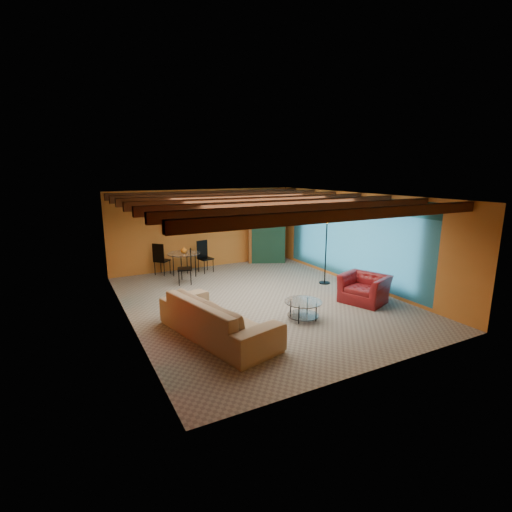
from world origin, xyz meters
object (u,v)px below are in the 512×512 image
potted_plant (265,199)px  vase (183,241)px  dining_table (184,260)px  floor_lamp (326,250)px  armchair (364,288)px  coffee_table (303,310)px  armoire (264,234)px  sofa (218,317)px

potted_plant → vase: size_ratio=2.29×
potted_plant → vase: (-3.24, -0.59, -1.13)m
dining_table → potted_plant: potted_plant is taller
floor_lamp → potted_plant: size_ratio=4.21×
vase → armchair: bearing=-52.9°
coffee_table → potted_plant: 5.99m
armoire → armchair: bearing=-63.7°
coffee_table → floor_lamp: size_ratio=0.42×
sofa → dining_table: (0.74, 4.63, 0.12)m
armoire → vase: (-3.24, -0.59, 0.14)m
armchair → floor_lamp: bearing=154.9°
armoire → floor_lamp: size_ratio=1.02×
sofa → potted_plant: bearing=-51.0°
armchair → potted_plant: potted_plant is taller
coffee_table → dining_table: (-1.32, 4.69, 0.31)m
coffee_table → vase: size_ratio=4.07×
armchair → vase: size_ratio=5.27×
armchair → coffee_table: 2.07m
potted_plant → armchair: bearing=-88.5°
sofa → potted_plant: 6.83m
dining_table → armoire: size_ratio=0.99×
coffee_table → potted_plant: bearing=70.0°
armoire → vase: armoire is taller
armchair → potted_plant: bearing=160.6°
dining_table → coffee_table: bearing=-74.3°
floor_lamp → sofa: bearing=-155.3°
armoire → potted_plant: 1.27m
armoire → floor_lamp: 3.28m
dining_table → armoire: bearing=10.3°
potted_plant → vase: 3.49m
armchair → dining_table: (-3.37, 4.46, 0.17)m
sofa → potted_plant: size_ratio=5.92×
sofa → vase: (0.74, 4.63, 0.75)m
dining_table → floor_lamp: (3.50, -2.68, 0.48)m
floor_lamp → potted_plant: potted_plant is taller
sofa → vase: vase is taller
coffee_table → armoire: size_ratio=0.41×
vase → potted_plant: bearing=10.3°
coffee_table → floor_lamp: (2.18, 2.01, 0.79)m
potted_plant → coffee_table: bearing=-110.0°
armoire → potted_plant: (0.00, 0.00, 1.27)m
sofa → dining_table: size_ratio=1.39×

